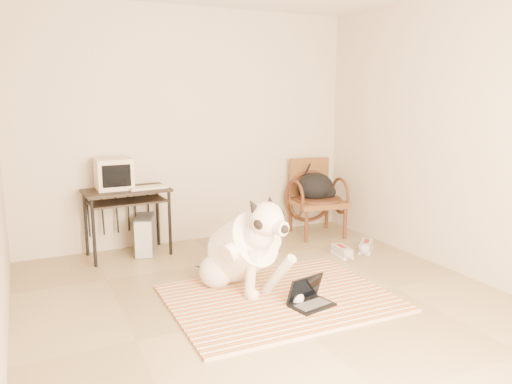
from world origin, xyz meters
TOP-DOWN VIEW (x-y plane):
  - floor at (0.00, 0.00)m, footprint 4.50×4.50m
  - wall_back at (0.00, 2.25)m, footprint 4.50×0.00m
  - wall_right at (2.00, 0.00)m, footprint 0.00×4.50m
  - rug at (0.10, 0.21)m, footprint 1.87×1.43m
  - dog at (-0.09, 0.54)m, footprint 0.69×1.19m
  - laptop at (0.25, -0.04)m, footprint 0.39×0.31m
  - computer_desk at (-0.82, 1.96)m, footprint 0.91×0.55m
  - crt_monitor at (-0.93, 2.04)m, footprint 0.37×0.36m
  - desk_keyboard at (-0.60, 1.89)m, footprint 0.42×0.18m
  - pc_tower at (-0.64, 1.97)m, footprint 0.31×0.48m
  - rattan_chair at (1.47, 1.83)m, footprint 0.69×0.67m
  - backpack at (1.47, 1.82)m, footprint 0.50×0.39m
  - sneaker_left at (1.27, 0.95)m, footprint 0.15×0.31m
  - sneaker_right at (1.61, 0.98)m, footprint 0.31×0.31m

SIDE VIEW (x-z plane):
  - floor at x=0.00m, z-range 0.00..0.00m
  - rug at x=0.10m, z-range 0.00..0.02m
  - sneaker_left at x=1.27m, z-range -0.01..0.10m
  - sneaker_right at x=1.61m, z-range -0.01..0.10m
  - laptop at x=0.25m, z-range -0.04..0.20m
  - pc_tower at x=-0.64m, z-range 0.00..0.42m
  - dog at x=-0.09m, z-range -0.09..0.84m
  - rattan_chair at x=1.47m, z-range 0.00..0.93m
  - backpack at x=1.47m, z-range 0.42..0.76m
  - computer_desk at x=-0.82m, z-range 0.26..1.00m
  - desk_keyboard at x=-0.60m, z-range 0.73..0.76m
  - crt_monitor at x=-0.93m, z-range 0.73..1.06m
  - wall_back at x=0.00m, z-range -0.90..3.60m
  - wall_right at x=2.00m, z-range -0.90..3.60m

